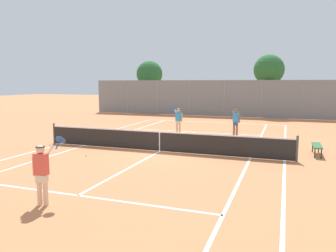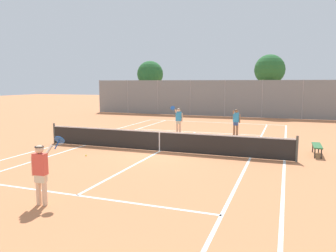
{
  "view_description": "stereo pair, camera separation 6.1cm",
  "coord_description": "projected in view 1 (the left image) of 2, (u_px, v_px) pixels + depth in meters",
  "views": [
    {
      "loc": [
        5.44,
        -13.95,
        3.18
      ],
      "look_at": [
        -0.13,
        1.5,
        1.0
      ],
      "focal_mm": 35.0,
      "sensor_mm": 36.0,
      "label": 1
    },
    {
      "loc": [
        5.49,
        -13.93,
        3.18
      ],
      "look_at": [
        -0.13,
        1.5,
        1.0
      ],
      "focal_mm": 35.0,
      "sensor_mm": 36.0,
      "label": 2
    }
  ],
  "objects": [
    {
      "name": "courtside_bench",
      "position": [
        317.0,
        146.0,
        14.39
      ],
      "size": [
        0.36,
        1.5,
        0.47
      ],
      "color": "#2D6638",
      "rests_on": "ground"
    },
    {
      "name": "player_near_side",
      "position": [
        42.0,
        171.0,
        8.45
      ],
      "size": [
        0.62,
        0.77,
        1.77
      ],
      "color": "beige",
      "rests_on": "ground"
    },
    {
      "name": "tree_behind_right",
      "position": [
        269.0,
        71.0,
        30.51
      ],
      "size": [
        2.81,
        2.81,
        5.78
      ],
      "color": "brown",
      "rests_on": "ground"
    },
    {
      "name": "loose_tennis_ball_1",
      "position": [
        86.0,
        155.0,
        14.24
      ],
      "size": [
        0.07,
        0.07,
        0.07
      ],
      "primitive_type": "sphere",
      "color": "#D1DB33",
      "rests_on": "ground"
    },
    {
      "name": "back_fence",
      "position": [
        224.0,
        98.0,
        30.61
      ],
      "size": [
        27.05,
        0.08,
        3.43
      ],
      "color": "gray",
      "rests_on": "ground"
    },
    {
      "name": "player_far_right",
      "position": [
        236.0,
        121.0,
        19.72
      ],
      "size": [
        0.43,
        0.49,
        1.6
      ],
      "color": "#936B4C",
      "rests_on": "ground"
    },
    {
      "name": "tree_behind_left",
      "position": [
        149.0,
        75.0,
        36.14
      ],
      "size": [
        2.87,
        2.87,
        5.55
      ],
      "color": "brown",
      "rests_on": "ground"
    },
    {
      "name": "tennis_net",
      "position": [
        160.0,
        141.0,
        15.19
      ],
      "size": [
        12.0,
        0.1,
        1.07
      ],
      "color": "#474C47",
      "rests_on": "ground"
    },
    {
      "name": "loose_tennis_ball_2",
      "position": [
        88.0,
        144.0,
        16.93
      ],
      "size": [
        0.07,
        0.07,
        0.07
      ],
      "primitive_type": "sphere",
      "color": "#D1DB33",
      "rests_on": "ground"
    },
    {
      "name": "loose_tennis_ball_0",
      "position": [
        250.0,
        141.0,
        17.77
      ],
      "size": [
        0.07,
        0.07,
        0.07
      ],
      "primitive_type": "sphere",
      "color": "#D1DB33",
      "rests_on": "ground"
    },
    {
      "name": "court_line_markings",
      "position": [
        160.0,
        151.0,
        15.25
      ],
      "size": [
        11.1,
        23.9,
        0.01
      ],
      "color": "white",
      "rests_on": "ground"
    },
    {
      "name": "player_far_left",
      "position": [
        178.0,
        119.0,
        20.33
      ],
      "size": [
        0.61,
        0.78,
        1.77
      ],
      "color": "beige",
      "rests_on": "ground"
    },
    {
      "name": "ground_plane",
      "position": [
        160.0,
        151.0,
        15.25
      ],
      "size": [
        120.0,
        120.0,
        0.0
      ],
      "primitive_type": "plane",
      "color": "#CC7A4C"
    }
  ]
}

